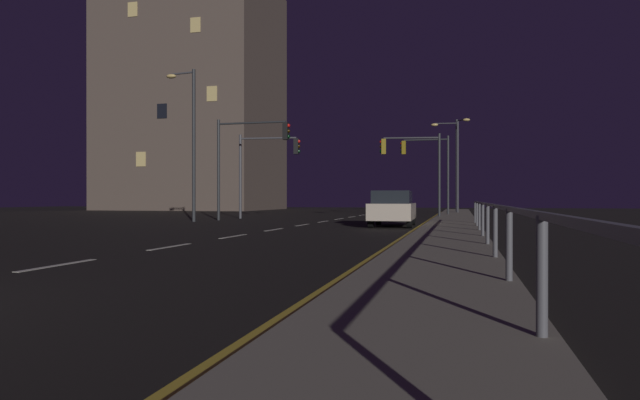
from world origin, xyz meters
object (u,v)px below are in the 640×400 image
object	(u,v)px
traffic_light_overhead_east	(266,159)
street_lamp_mid_block	(190,132)
car	(393,208)
street_lamp_corner	(458,156)
building_distant	(194,99)
traffic_light_far_center	(413,158)
traffic_light_far_left	(248,148)
traffic_light_far_right	(428,160)
street_lamp_across_street	(453,157)

from	to	relation	value
traffic_light_overhead_east	street_lamp_mid_block	world-z (taller)	street_lamp_mid_block
car	street_lamp_mid_block	distance (m)	12.08
traffic_light_overhead_east	street_lamp_corner	distance (m)	19.03
car	building_distant	world-z (taller)	building_distant
traffic_light_far_center	traffic_light_far_left	xyz separation A→B (m)	(-8.67, -5.52, 0.31)
traffic_light_overhead_east	street_lamp_corner	bearing A→B (deg)	53.23
car	traffic_light_overhead_east	world-z (taller)	traffic_light_overhead_east
car	street_lamp_corner	bearing A→B (deg)	83.24
traffic_light_far_right	traffic_light_far_left	world-z (taller)	traffic_light_far_left
car	street_lamp_corner	xyz separation A→B (m)	(2.71, 22.81, 3.92)
traffic_light_far_right	street_lamp_mid_block	size ratio (longest dim) A/B	0.68
street_lamp_across_street	street_lamp_corner	world-z (taller)	street_lamp_corner
traffic_light_far_right	street_lamp_corner	xyz separation A→B (m)	(2.08, 7.50, 0.75)
traffic_light_overhead_east	building_distant	distance (m)	32.21
street_lamp_across_street	car	bearing A→B (deg)	-96.38
car	traffic_light_far_center	distance (m)	10.48
street_lamp_corner	building_distant	xyz separation A→B (m)	(-29.30, 9.99, 7.90)
traffic_light_overhead_east	traffic_light_far_right	world-z (taller)	traffic_light_far_right
traffic_light_far_center	traffic_light_overhead_east	distance (m)	9.04
traffic_light_overhead_east	street_lamp_across_street	distance (m)	17.15
traffic_light_far_left	street_lamp_mid_block	world-z (taller)	street_lamp_mid_block
car	traffic_light_far_left	world-z (taller)	traffic_light_far_left
traffic_light_far_center	street_lamp_corner	world-z (taller)	street_lamp_corner
traffic_light_far_right	street_lamp_across_street	distance (m)	5.70
car	street_lamp_mid_block	bearing A→B (deg)	167.66
traffic_light_overhead_east	street_lamp_across_street	xyz separation A→B (m)	(10.99, 13.14, 0.85)
car	building_distant	size ratio (longest dim) A/B	0.18
traffic_light_far_left	street_lamp_mid_block	distance (m)	3.36
street_lamp_across_street	traffic_light_overhead_east	bearing A→B (deg)	-129.90
traffic_light_far_right	building_distant	distance (m)	33.49
traffic_light_far_center	traffic_light_overhead_east	world-z (taller)	traffic_light_far_center
traffic_light_far_center	street_lamp_across_street	size ratio (longest dim) A/B	0.70
street_lamp_corner	building_distant	distance (m)	31.95
street_lamp_mid_block	building_distant	bearing A→B (deg)	116.98
car	traffic_light_far_left	size ratio (longest dim) A/B	0.78
car	building_distant	distance (m)	43.85
traffic_light_far_center	building_distant	world-z (taller)	building_distant
street_lamp_across_street	street_lamp_mid_block	distance (m)	22.72
traffic_light_far_center	traffic_light_far_right	bearing A→B (deg)	83.46
car	street_lamp_across_street	bearing A→B (deg)	83.62
traffic_light_far_left	traffic_light_overhead_east	bearing A→B (deg)	90.38
building_distant	street_lamp_corner	bearing A→B (deg)	-18.82
street_lamp_across_street	building_distant	world-z (taller)	building_distant
street_lamp_mid_block	building_distant	xyz separation A→B (m)	(-15.46, 30.36, 7.84)
traffic_light_far_right	street_lamp_across_street	world-z (taller)	street_lamp_across_street
traffic_light_far_center	traffic_light_overhead_east	size ratio (longest dim) A/B	0.98
traffic_light_overhead_east	building_distant	size ratio (longest dim) A/B	0.21
traffic_light_far_left	street_lamp_across_street	size ratio (longest dim) A/B	0.79
street_lamp_corner	traffic_light_far_left	bearing A→B (deg)	-121.87
building_distant	street_lamp_mid_block	bearing A→B (deg)	-63.02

